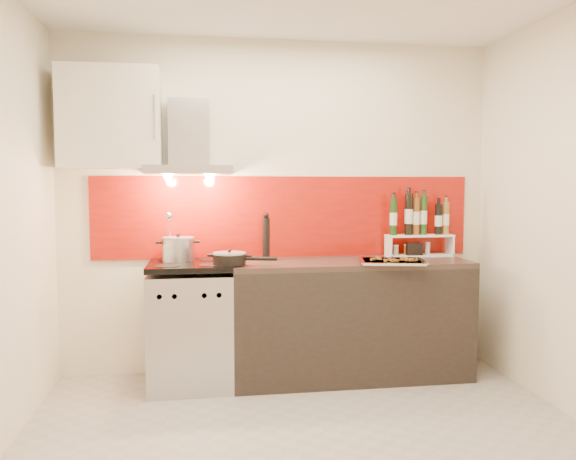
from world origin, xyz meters
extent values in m
plane|color=#9E9991|center=(0.00, 0.00, 0.00)|extent=(3.40, 3.40, 0.00)
cube|color=silver|center=(0.00, 1.40, 1.30)|extent=(3.40, 0.02, 2.60)
cube|color=maroon|center=(0.05, 1.39, 1.22)|extent=(3.00, 0.02, 0.64)
cube|color=#B7B7BA|center=(-0.70, 1.10, 0.42)|extent=(0.60, 0.60, 0.84)
cube|color=black|center=(-0.70, 0.81, 0.33)|extent=(0.50, 0.02, 0.40)
cube|color=#B7B7BA|center=(-0.70, 0.81, 0.72)|extent=(0.56, 0.02, 0.12)
cube|color=#FF190C|center=(-0.70, 0.81, 0.72)|extent=(0.10, 0.01, 0.04)
cube|color=black|center=(-0.70, 1.10, 0.89)|extent=(0.60, 0.60, 0.04)
cube|color=black|center=(0.50, 1.10, 0.43)|extent=(1.80, 0.60, 0.86)
cube|color=#33241F|center=(0.50, 1.10, 0.88)|extent=(1.80, 0.60, 0.04)
cube|color=#B7B7BA|center=(-0.70, 1.15, 1.58)|extent=(0.62, 0.50, 0.06)
cube|color=#B7B7BA|center=(-0.70, 1.30, 1.86)|extent=(0.30, 0.18, 0.50)
sphere|color=#FFD18C|center=(-0.85, 1.15, 1.54)|extent=(0.07, 0.07, 0.07)
sphere|color=#FFD18C|center=(-0.55, 1.15, 1.54)|extent=(0.07, 0.07, 0.07)
cube|color=beige|center=(-1.25, 1.22, 1.95)|extent=(0.70, 0.35, 0.72)
cylinder|color=#B7B7BA|center=(-0.79, 1.22, 0.99)|extent=(0.23, 0.23, 0.16)
cylinder|color=#99999E|center=(-0.79, 1.22, 1.08)|extent=(0.24, 0.24, 0.01)
sphere|color=black|center=(-0.79, 1.22, 1.10)|extent=(0.03, 0.03, 0.03)
cylinder|color=black|center=(-0.42, 0.95, 0.95)|extent=(0.23, 0.23, 0.07)
cylinder|color=#99999E|center=(-0.42, 0.95, 0.99)|extent=(0.24, 0.24, 0.01)
sphere|color=black|center=(-0.42, 0.95, 1.01)|extent=(0.03, 0.03, 0.03)
cylinder|color=black|center=(-0.20, 0.90, 0.95)|extent=(0.22, 0.08, 0.03)
cylinder|color=silver|center=(-0.86, 1.15, 0.97)|extent=(0.08, 0.08, 0.13)
cylinder|color=silver|center=(-0.85, 1.15, 1.14)|extent=(0.01, 0.06, 0.24)
sphere|color=silver|center=(-0.85, 1.10, 1.25)|extent=(0.05, 0.05, 0.05)
cylinder|color=black|center=(-0.13, 1.24, 1.06)|extent=(0.06, 0.06, 0.32)
sphere|color=black|center=(-0.13, 1.24, 1.24)|extent=(0.05, 0.05, 0.05)
cube|color=white|center=(1.12, 1.26, 0.91)|extent=(0.54, 0.15, 0.01)
cube|color=white|center=(0.86, 1.26, 0.98)|extent=(0.01, 0.15, 0.15)
cube|color=white|center=(1.38, 1.26, 0.98)|extent=(0.02, 0.15, 0.15)
cube|color=white|center=(1.12, 1.26, 1.07)|extent=(0.54, 0.15, 0.02)
cylinder|color=#163311|center=(0.90, 1.26, 1.22)|extent=(0.06, 0.06, 0.29)
cylinder|color=black|center=(1.02, 1.26, 1.24)|extent=(0.06, 0.06, 0.33)
cylinder|color=brown|center=(1.09, 1.26, 1.22)|extent=(0.05, 0.05, 0.30)
cylinder|color=#1A3D16|center=(1.15, 1.26, 1.23)|extent=(0.05, 0.05, 0.31)
cylinder|color=black|center=(1.27, 1.26, 1.20)|extent=(0.06, 0.06, 0.24)
cylinder|color=brown|center=(1.34, 1.26, 1.21)|extent=(0.05, 0.05, 0.26)
cylinder|color=#B2AC91|center=(0.92, 1.26, 0.95)|extent=(0.04, 0.04, 0.07)
cylinder|color=#9A6319|center=(1.01, 1.26, 0.95)|extent=(0.04, 0.04, 0.07)
cylinder|color=brown|center=(1.10, 1.26, 0.95)|extent=(0.04, 0.04, 0.07)
cylinder|color=beige|center=(1.19, 1.26, 0.96)|extent=(0.04, 0.04, 0.08)
cube|color=black|center=(1.06, 1.22, 0.96)|extent=(0.13, 0.06, 0.11)
cube|color=silver|center=(0.76, 0.91, 0.91)|extent=(0.51, 0.43, 0.01)
cube|color=silver|center=(0.76, 0.91, 0.92)|extent=(0.53, 0.45, 0.01)
cube|color=red|center=(0.76, 0.91, 0.92)|extent=(0.46, 0.38, 0.01)
cube|color=brown|center=(0.88, 0.92, 0.93)|extent=(0.05, 0.06, 0.01)
cube|color=brown|center=(0.69, 1.01, 0.93)|extent=(0.05, 0.06, 0.01)
cube|color=brown|center=(0.75, 0.85, 0.93)|extent=(0.02, 0.06, 0.01)
cube|color=brown|center=(0.68, 0.96, 0.93)|extent=(0.04, 0.06, 0.01)
cube|color=brown|center=(0.88, 0.96, 0.93)|extent=(0.06, 0.03, 0.01)
cube|color=brown|center=(0.85, 0.88, 0.93)|extent=(0.06, 0.03, 0.01)
cube|color=brown|center=(0.76, 0.82, 0.93)|extent=(0.06, 0.02, 0.01)
cube|color=brown|center=(0.74, 0.85, 0.93)|extent=(0.02, 0.06, 0.01)
cube|color=brown|center=(0.69, 0.84, 0.93)|extent=(0.03, 0.06, 0.01)
cube|color=brown|center=(0.90, 0.85, 0.93)|extent=(0.04, 0.06, 0.01)
cube|color=brown|center=(0.85, 0.87, 0.93)|extent=(0.03, 0.06, 0.01)
cube|color=brown|center=(0.89, 0.88, 0.93)|extent=(0.06, 0.02, 0.01)
cube|color=brown|center=(0.92, 0.84, 0.93)|extent=(0.06, 0.05, 0.01)
cube|color=brown|center=(0.90, 0.84, 0.93)|extent=(0.06, 0.04, 0.01)
cube|color=brown|center=(0.63, 0.92, 0.93)|extent=(0.05, 0.05, 0.01)
cube|color=brown|center=(0.75, 0.89, 0.93)|extent=(0.06, 0.04, 0.01)
camera|label=1|loc=(-0.60, -3.01, 1.47)|focal=35.00mm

